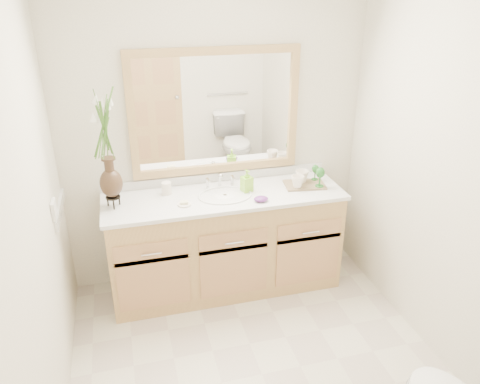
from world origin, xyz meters
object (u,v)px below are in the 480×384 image
object	(u,v)px
tumbler	(167,188)
soap_bottle	(247,182)
flower_vase	(105,137)
tray	(304,185)

from	to	relation	value
tumbler	soap_bottle	world-z (taller)	soap_bottle
flower_vase	tumbler	world-z (taller)	flower_vase
flower_vase	soap_bottle	xyz separation A→B (m)	(1.00, 0.02, -0.45)
flower_vase	tray	world-z (taller)	flower_vase
tumbler	soap_bottle	xyz separation A→B (m)	(0.61, -0.10, 0.03)
flower_vase	tray	bearing A→B (deg)	-0.21
flower_vase	soap_bottle	size ratio (longest dim) A/B	4.95
soap_bottle	flower_vase	bearing A→B (deg)	165.82
tumbler	tray	bearing A→B (deg)	-6.66
tumbler	flower_vase	bearing A→B (deg)	-163.07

